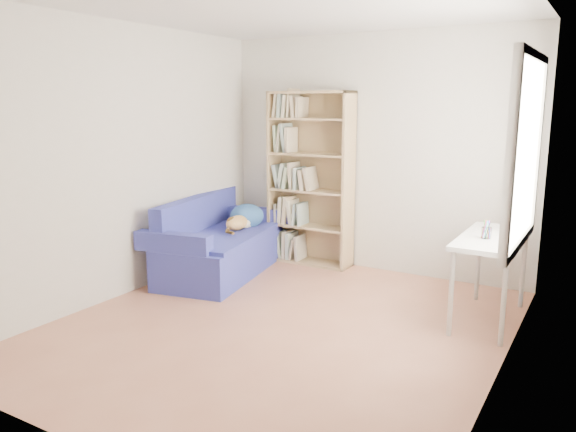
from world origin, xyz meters
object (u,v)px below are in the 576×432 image
Objects in this scene: sofa at (221,244)px; bookshelf at (310,186)px; desk at (492,246)px; pen_cup at (486,231)px.

bookshelf is (0.67, 0.84, 0.59)m from sofa.
bookshelf is 1.82× the size of desk.
pen_cup is (-0.03, -0.11, 0.14)m from desk.
desk is at bearing -10.14° from sofa.
desk is at bearing -20.29° from bookshelf.
sofa is 2.85m from pen_cup.
sofa is 2.87m from desk.
desk is 0.18m from pen_cup.
sofa is at bearing -128.71° from bookshelf.
bookshelf is at bearing 40.52° from sofa.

